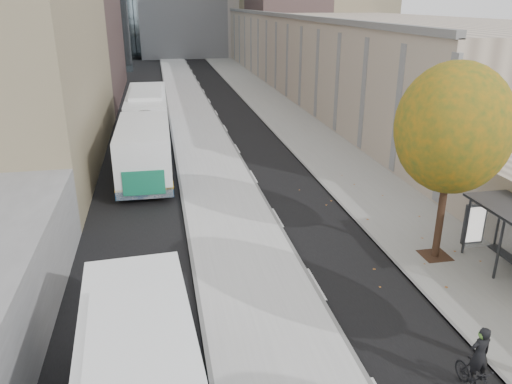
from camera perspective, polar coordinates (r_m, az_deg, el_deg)
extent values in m
cube|color=#BDBDBD|center=(39.19, -6.59, 6.88)|extent=(4.25, 150.00, 0.15)
cube|color=gray|center=(40.59, 4.82, 7.38)|extent=(4.75, 150.00, 0.08)
cube|color=gray|center=(70.75, 7.56, 16.35)|extent=(18.00, 92.00, 8.00)
cylinder|color=#2E2214|center=(20.58, 20.30, -2.84)|extent=(0.28, 0.28, 3.24)
sphere|color=#2E521C|center=(19.49, 21.61, 6.79)|extent=(4.20, 4.20, 4.20)
cube|color=white|center=(34.19, -12.38, 7.10)|extent=(3.01, 19.42, 3.23)
cube|color=black|center=(34.06, -12.45, 8.06)|extent=(3.06, 18.65, 1.12)
cube|color=#157253|center=(25.02, -12.47, 1.07)|extent=(2.05, 0.08, 1.25)
imported|color=black|center=(14.84, 23.73, -18.89)|extent=(0.54, 1.61, 0.95)
imported|color=black|center=(14.39, 24.18, -16.56)|extent=(0.61, 0.42, 1.60)
sphere|color=#5E9B38|center=(14.05, 24.55, -14.61)|extent=(0.25, 0.25, 0.25)
imported|color=silver|center=(48.14, -12.68, 9.80)|extent=(1.47, 3.57, 1.21)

